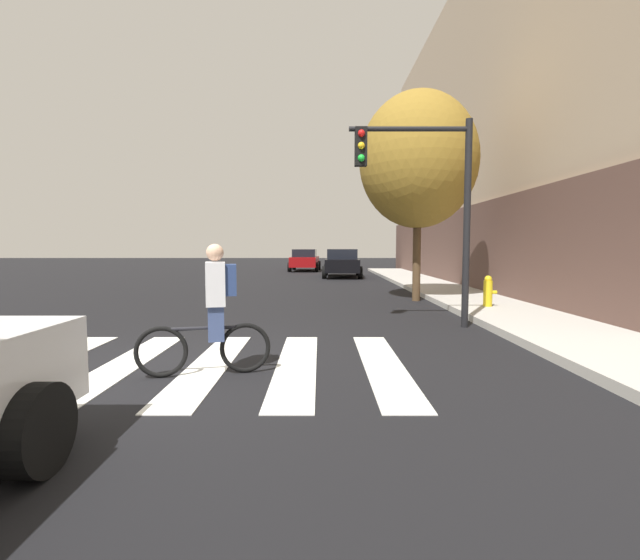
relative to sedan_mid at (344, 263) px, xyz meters
name	(u,v)px	position (x,y,z in m)	size (l,w,h in m)	color
ground_plane	(167,365)	(-3.38, -18.34, -0.79)	(120.00, 120.00, 0.00)	black
crosswalk_stripes	(169,365)	(-3.35, -18.34, -0.78)	(6.59, 3.78, 0.01)	silver
sedan_mid	(344,263)	(0.00, 0.00, 0.00)	(2.22, 4.48, 1.52)	black
sedan_far	(307,260)	(-2.25, 6.25, -0.02)	(2.18, 4.36, 1.48)	maroon
cyclist	(216,310)	(-2.58, -18.80, 0.06)	(1.68, 0.45, 1.69)	black
traffic_light_near	(429,187)	(0.94, -15.37, 2.07)	(2.47, 0.28, 4.20)	black
fire_hydrant	(490,291)	(3.04, -13.24, -0.25)	(0.33, 0.22, 0.78)	gold
street_tree_near	(420,160)	(1.74, -10.84, 3.45)	(3.53, 3.53, 6.27)	#4C3823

